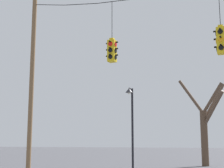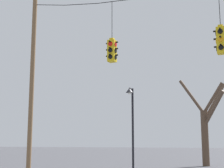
# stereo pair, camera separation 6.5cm
# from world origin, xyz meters

# --- Properties ---
(utility_pole_left) EXTENTS (0.23, 0.23, 9.00)m
(utility_pole_left) POSITION_xyz_m (-6.38, 0.47, 4.49)
(utility_pole_left) COLOR brown
(utility_pole_left) RESTS_ON ground_plane
(traffic_light_near_left_pole) EXTENTS (0.58, 0.58, 2.87)m
(traffic_light_near_left_pole) POSITION_xyz_m (-1.95, 0.47, 5.63)
(traffic_light_near_left_pole) COLOR yellow
(traffic_light_over_intersection) EXTENTS (0.58, 0.58, 3.10)m
(traffic_light_over_intersection) POSITION_xyz_m (2.82, 0.47, 5.52)
(traffic_light_over_intersection) COLOR yellow
(street_lamp) EXTENTS (0.42, 0.73, 4.57)m
(street_lamp) POSITION_xyz_m (-2.69, 4.67, 3.23)
(street_lamp) COLOR black
(street_lamp) RESTS_ON ground_plane
(bare_tree) EXTENTS (3.29, 3.03, 5.88)m
(bare_tree) POSITION_xyz_m (0.48, 10.16, 2.76)
(bare_tree) COLOR brown
(bare_tree) RESTS_ON ground_plane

